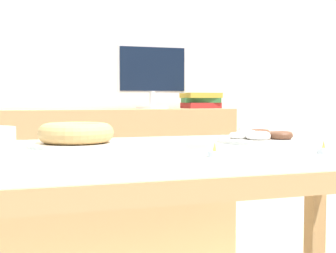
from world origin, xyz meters
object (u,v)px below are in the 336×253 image
at_px(computer_monitor, 152,77).
at_px(tealight_right_edge, 324,150).
at_px(book_stack, 201,100).
at_px(pastry_platter, 261,138).
at_px(tealight_near_front, 239,134).
at_px(tealight_left_edge, 215,153).
at_px(cake_chocolate_round, 76,136).

height_order(computer_monitor, tealight_right_edge, computer_monitor).
bearing_deg(book_stack, computer_monitor, -179.75).
xyz_separation_m(pastry_platter, tealight_near_front, (0.03, 0.23, -0.01)).
bearing_deg(tealight_right_edge, tealight_near_front, 86.63).
bearing_deg(book_stack, tealight_near_front, -102.68).
bearing_deg(tealight_near_front, computer_monitor, 95.66).
distance_m(book_stack, tealight_left_edge, 1.67).
distance_m(computer_monitor, tealight_left_edge, 1.60).
relative_size(book_stack, tealight_right_edge, 6.07).
height_order(computer_monitor, tealight_left_edge, computer_monitor).
relative_size(pastry_platter, tealight_near_front, 7.68).
bearing_deg(pastry_platter, tealight_near_front, 82.95).
xyz_separation_m(book_stack, tealight_near_front, (-0.22, -0.97, -0.14)).
bearing_deg(book_stack, tealight_left_edge, -110.56).
bearing_deg(cake_chocolate_round, computer_monitor, 62.90).
relative_size(cake_chocolate_round, pastry_platter, 1.02).
bearing_deg(tealight_near_front, tealight_left_edge, -121.88).
xyz_separation_m(computer_monitor, tealight_right_edge, (0.06, -1.58, -0.28)).
bearing_deg(tealight_right_edge, computer_monitor, 92.18).
height_order(book_stack, pastry_platter, book_stack).
height_order(tealight_left_edge, tealight_near_front, same).
distance_m(computer_monitor, cake_chocolate_round, 1.32).
height_order(pastry_platter, tealight_left_edge, pastry_platter).
distance_m(book_stack, cake_chocolate_round, 1.47).
xyz_separation_m(computer_monitor, pastry_platter, (0.07, -1.20, -0.27)).
xyz_separation_m(cake_chocolate_round, tealight_right_edge, (0.65, -0.42, -0.03)).
xyz_separation_m(computer_monitor, cake_chocolate_round, (-0.59, -1.15, -0.25)).
height_order(pastry_platter, tealight_near_front, pastry_platter).
bearing_deg(tealight_left_edge, pastry_platter, 46.47).
bearing_deg(cake_chocolate_round, tealight_near_front, 15.19).
bearing_deg(computer_monitor, tealight_left_edge, -99.86).
bearing_deg(tealight_left_edge, tealight_right_edge, -3.26).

